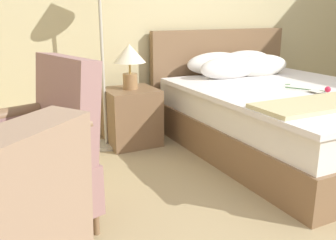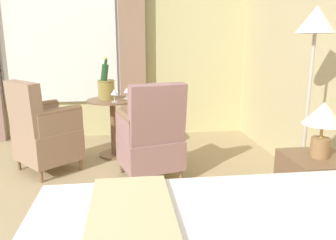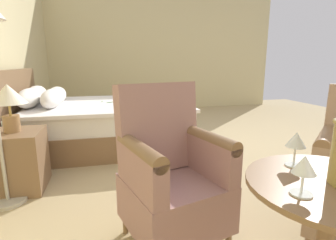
# 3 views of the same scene
# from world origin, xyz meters

# --- Properties ---
(wall_window_side) EXTENTS (0.27, 5.39, 2.78)m
(wall_window_side) POSITION_xyz_m (-3.28, 0.00, 1.38)
(wall_window_side) COLOR #C5BE85
(wall_window_side) RESTS_ON ground
(nightstand) EXTENTS (0.49, 0.45, 0.52)m
(nightstand) POSITION_xyz_m (-0.57, 2.26, 0.26)
(nightstand) COLOR brown
(nightstand) RESTS_ON ground
(bedside_lamp) EXTENTS (0.29, 0.29, 0.41)m
(bedside_lamp) POSITION_xyz_m (-0.57, 2.26, 0.81)
(bedside_lamp) COLOR #9B7247
(bedside_lamp) RESTS_ON nightstand
(floor_lamp_brass) EXTENTS (0.30, 0.30, 1.60)m
(floor_lamp_brass) POSITION_xyz_m (-0.81, 2.28, 1.29)
(floor_lamp_brass) COLOR #BAB5A4
(floor_lamp_brass) RESTS_ON ground
(side_table_round) EXTENTS (0.60, 0.60, 0.69)m
(side_table_round) POSITION_xyz_m (-2.31, 0.72, 0.42)
(side_table_round) COLOR brown
(side_table_round) RESTS_ON ground
(champagne_bucket) EXTENTS (0.20, 0.20, 0.49)m
(champagne_bucket) POSITION_xyz_m (-2.34, 0.65, 0.84)
(champagne_bucket) COLOR olive
(champagne_bucket) RESTS_ON side_table_round
(wine_glass_near_bucket) EXTENTS (0.08, 0.08, 0.14)m
(wine_glass_near_bucket) POSITION_xyz_m (-2.13, 0.75, 0.79)
(wine_glass_near_bucket) COLOR white
(wine_glass_near_bucket) RESTS_ON side_table_round
(wine_glass_near_edge) EXTENTS (0.07, 0.07, 0.13)m
(wine_glass_near_edge) POSITION_xyz_m (-2.34, 0.89, 0.78)
(wine_glass_near_edge) COLOR white
(wine_glass_near_edge) RESTS_ON side_table_round
(armchair_by_window) EXTENTS (0.70, 0.68, 0.98)m
(armchair_by_window) POSITION_xyz_m (-1.54, 1.11, 0.43)
(armchair_by_window) COLOR brown
(armchair_by_window) RESTS_ON ground
(armchair_facing_bed) EXTENTS (0.78, 0.78, 0.97)m
(armchair_facing_bed) POSITION_xyz_m (-1.90, 0.01, 0.43)
(armchair_facing_bed) COLOR brown
(armchair_facing_bed) RESTS_ON ground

